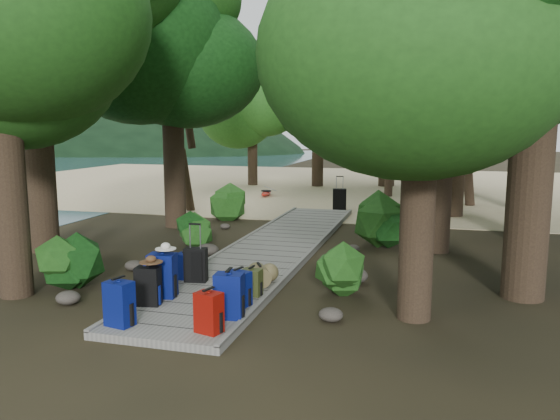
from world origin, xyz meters
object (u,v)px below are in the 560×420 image
(backpack_left_a, at_px, (119,301))
(kayak, at_px, (266,192))
(backpack_left_d, at_px, (186,265))
(duffel_right_khaki, at_px, (259,275))
(suitcase_on_boardwalk, at_px, (196,265))
(backpack_left_c, at_px, (162,273))
(sun_lounger, at_px, (438,199))
(backpack_right_d, at_px, (252,281))
(backpack_right_a, at_px, (209,310))
(lone_suitcase_on_sand, at_px, (339,199))
(backpack_right_c, at_px, (239,287))
(backpack_left_b, at_px, (148,284))
(backpack_right_b, at_px, (229,293))

(backpack_left_a, bearing_deg, kayak, 110.77)
(backpack_left_d, relative_size, duffel_right_khaki, 1.02)
(duffel_right_khaki, bearing_deg, suitcase_on_boardwalk, 157.24)
(backpack_left_c, relative_size, sun_lounger, 0.41)
(backpack_left_d, height_order, backpack_right_d, backpack_left_d)
(backpack_left_a, relative_size, kayak, 0.23)
(backpack_left_c, xyz_separation_m, backpack_right_a, (1.36, -1.27, -0.09))
(lone_suitcase_on_sand, bearing_deg, backpack_right_a, -100.72)
(backpack_right_a, relative_size, backpack_right_d, 1.27)
(backpack_right_d, bearing_deg, sun_lounger, 79.60)
(duffel_right_khaki, bearing_deg, sun_lounger, 46.02)
(backpack_right_c, bearing_deg, backpack_right_d, 102.98)
(backpack_right_a, relative_size, lone_suitcase_on_sand, 0.85)
(backpack_left_a, relative_size, backpack_right_a, 1.14)
(backpack_left_b, relative_size, backpack_right_d, 1.39)
(kayak, bearing_deg, backpack_right_d, -81.49)
(backpack_right_a, xyz_separation_m, lone_suitcase_on_sand, (-0.21, 12.31, -0.05))
(backpack_right_c, bearing_deg, suitcase_on_boardwalk, 155.09)
(backpack_right_d, relative_size, lone_suitcase_on_sand, 0.67)
(duffel_right_khaki, xyz_separation_m, suitcase_on_boardwalk, (-1.17, -0.11, 0.14))
(backpack_right_c, relative_size, lone_suitcase_on_sand, 0.83)
(duffel_right_khaki, distance_m, sun_lounger, 11.85)
(backpack_left_c, height_order, backpack_right_b, backpack_left_c)
(backpack_right_a, bearing_deg, backpack_right_b, 100.45)
(backpack_left_a, distance_m, lone_suitcase_on_sand, 12.45)
(suitcase_on_boardwalk, bearing_deg, backpack_right_b, -60.54)
(backpack_right_a, bearing_deg, duffel_right_khaki, 106.87)
(backpack_left_b, height_order, backpack_right_c, backpack_left_b)
(kayak, bearing_deg, duffel_right_khaki, -81.04)
(backpack_left_a, bearing_deg, backpack_right_a, 15.66)
(sun_lounger, bearing_deg, suitcase_on_boardwalk, -116.22)
(backpack_right_b, bearing_deg, backpack_left_c, 149.77)
(backpack_left_b, height_order, backpack_right_a, backpack_left_b)
(duffel_right_khaki, relative_size, suitcase_on_boardwalk, 0.84)
(backpack_left_a, xyz_separation_m, backpack_right_d, (1.36, 1.84, -0.11))
(suitcase_on_boardwalk, height_order, sun_lounger, suitcase_on_boardwalk)
(backpack_left_b, bearing_deg, backpack_left_d, 83.10)
(backpack_left_a, relative_size, backpack_left_c, 0.88)
(backpack_right_c, relative_size, kayak, 0.20)
(backpack_left_b, height_order, duffel_right_khaki, backpack_left_b)
(backpack_right_d, relative_size, suitcase_on_boardwalk, 0.79)
(backpack_right_a, relative_size, backpack_right_c, 1.03)
(backpack_right_d, distance_m, suitcase_on_boardwalk, 1.34)
(suitcase_on_boardwalk, bearing_deg, kayak, 93.02)
(backpack_left_c, relative_size, suitcase_on_boardwalk, 1.30)
(backpack_left_b, relative_size, duffel_right_khaki, 1.30)
(backpack_right_b, xyz_separation_m, sun_lounger, (3.10, 13.15, -0.15))
(backpack_right_a, distance_m, suitcase_on_boardwalk, 2.54)
(duffel_right_khaki, relative_size, sun_lounger, 0.26)
(backpack_left_c, distance_m, duffel_right_khaki, 1.73)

